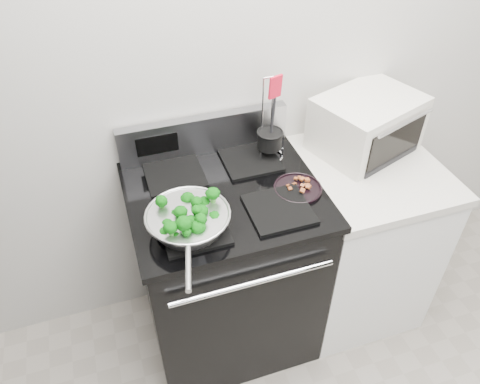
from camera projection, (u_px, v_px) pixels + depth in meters
name	position (u px, v px, depth m)	size (l,w,h in m)	color
back_wall	(267.00, 56.00, 1.96)	(4.00, 0.02, 2.70)	#B5B2AC
gas_range	(226.00, 266.00, 2.21)	(0.79, 0.69, 1.13)	black
counter	(355.00, 238.00, 2.39)	(0.62, 0.68, 0.92)	white
skillet	(188.00, 220.00, 1.71)	(0.32, 0.50, 0.07)	silver
broccoli_pile	(188.00, 216.00, 1.70)	(0.25, 0.25, 0.09)	#043107
bacon_plate	(298.00, 186.00, 1.91)	(0.20, 0.20, 0.04)	black
utensil_holder	(270.00, 144.00, 2.05)	(0.13, 0.13, 0.40)	silver
toaster_oven	(367.00, 124.00, 2.12)	(0.53, 0.47, 0.26)	beige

